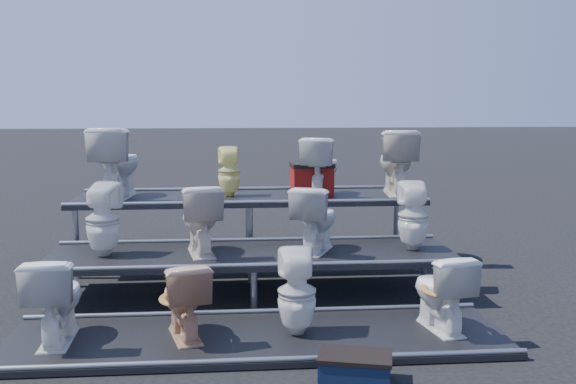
{
  "coord_description": "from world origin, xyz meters",
  "views": [
    {
      "loc": [
        -0.18,
        -6.51,
        2.04
      ],
      "look_at": [
        0.38,
        0.1,
        1.08
      ],
      "focal_mm": 40.0,
      "sensor_mm": 36.0,
      "label": 1
    }
  ],
  "objects": [
    {
      "name": "toilet_7",
      "position": [
        1.7,
        0.0,
        0.82
      ],
      "size": [
        0.36,
        0.36,
        0.72
      ],
      "primitive_type": "imported",
      "rotation": [
        0.0,
        0.0,
        3.04
      ],
      "color": "white",
      "rests_on": "tier_mid"
    },
    {
      "name": "toilet_0",
      "position": [
        -1.65,
        -1.3,
        0.43
      ],
      "size": [
        0.43,
        0.73,
        0.73
      ],
      "primitive_type": "imported",
      "rotation": [
        0.0,
        0.0,
        3.18
      ],
      "color": "white",
      "rests_on": "tier_front"
    },
    {
      "name": "toilet_3",
      "position": [
        1.58,
        -1.3,
        0.4
      ],
      "size": [
        0.49,
        0.72,
        0.68
      ],
      "primitive_type": "imported",
      "rotation": [
        0.0,
        0.0,
        3.32
      ],
      "color": "white",
      "rests_on": "tier_front"
    },
    {
      "name": "toilet_9",
      "position": [
        -0.24,
        1.3,
        1.16
      ],
      "size": [
        0.3,
        0.3,
        0.61
      ],
      "primitive_type": "imported",
      "rotation": [
        0.0,
        0.0,
        3.23
      ],
      "color": "#F6F096",
      "rests_on": "tier_back"
    },
    {
      "name": "ground",
      "position": [
        0.0,
        0.0,
        0.0
      ],
      "size": [
        80.0,
        80.0,
        0.0
      ],
      "primitive_type": "plane",
      "color": "black",
      "rests_on": "ground"
    },
    {
      "name": "toilet_8",
      "position": [
        -1.58,
        1.3,
        1.29
      ],
      "size": [
        0.58,
        0.89,
        0.85
      ],
      "primitive_type": "imported",
      "rotation": [
        0.0,
        0.0,
        3.01
      ],
      "color": "white",
      "rests_on": "tier_back"
    },
    {
      "name": "toilet_4",
      "position": [
        -1.51,
        0.0,
        0.83
      ],
      "size": [
        0.4,
        0.4,
        0.75
      ],
      "primitive_type": "imported",
      "rotation": [
        0.0,
        0.0,
        2.93
      ],
      "color": "white",
      "rests_on": "tier_mid"
    },
    {
      "name": "toilet_6",
      "position": [
        0.66,
        0.0,
        0.81
      ],
      "size": [
        0.63,
        0.78,
        0.7
      ],
      "primitive_type": "imported",
      "rotation": [
        0.0,
        0.0,
        2.72
      ],
      "color": "white",
      "rests_on": "tier_mid"
    },
    {
      "name": "toilet_5",
      "position": [
        -0.53,
        0.0,
        0.82
      ],
      "size": [
        0.52,
        0.77,
        0.73
      ],
      "primitive_type": "imported",
      "rotation": [
        0.0,
        0.0,
        3.32
      ],
      "color": "silver",
      "rests_on": "tier_mid"
    },
    {
      "name": "tier_front",
      "position": [
        0.0,
        -1.3,
        0.03
      ],
      "size": [
        4.2,
        1.2,
        0.06
      ],
      "primitive_type": "cube",
      "color": "black",
      "rests_on": "ground"
    },
    {
      "name": "red_crate",
      "position": [
        0.78,
        1.29,
        1.04
      ],
      "size": [
        0.51,
        0.42,
        0.35
      ],
      "primitive_type": "cube",
      "rotation": [
        0.0,
        0.0,
        0.05
      ],
      "color": "maroon",
      "rests_on": "tier_back"
    },
    {
      "name": "toilet_10",
      "position": [
        0.9,
        1.3,
        1.22
      ],
      "size": [
        0.63,
        0.81,
        0.72
      ],
      "primitive_type": "imported",
      "rotation": [
        0.0,
        0.0,
        2.78
      ],
      "color": "white",
      "rests_on": "tier_back"
    },
    {
      "name": "toilet_11",
      "position": [
        1.84,
        1.3,
        1.27
      ],
      "size": [
        0.52,
        0.83,
        0.81
      ],
      "primitive_type": "imported",
      "rotation": [
        0.0,
        0.0,
        3.05
      ],
      "color": "silver",
      "rests_on": "tier_back"
    },
    {
      "name": "step_stool",
      "position": [
        0.68,
        -2.15,
        0.09
      ],
      "size": [
        0.57,
        0.42,
        0.18
      ],
      "primitive_type": "cube",
      "rotation": [
        0.0,
        0.0,
        -0.25
      ],
      "color": "black",
      "rests_on": "ground"
    },
    {
      "name": "toilet_1",
      "position": [
        -0.61,
        -1.3,
        0.39
      ],
      "size": [
        0.52,
        0.72,
        0.66
      ],
      "primitive_type": "imported",
      "rotation": [
        0.0,
        0.0,
        3.4
      ],
      "color": "tan",
      "rests_on": "tier_front"
    },
    {
      "name": "tier_mid",
      "position": [
        0.0,
        0.0,
        0.23
      ],
      "size": [
        4.2,
        1.2,
        0.46
      ],
      "primitive_type": "cube",
      "color": "black",
      "rests_on": "ground"
    },
    {
      "name": "tier_back",
      "position": [
        0.0,
        1.3,
        0.43
      ],
      "size": [
        4.2,
        1.2,
        0.86
      ],
      "primitive_type": "cube",
      "color": "black",
      "rests_on": "ground"
    },
    {
      "name": "toilet_2",
      "position": [
        0.34,
        -1.3,
        0.42
      ],
      "size": [
        0.33,
        0.34,
        0.73
      ],
      "primitive_type": "imported",
      "rotation": [
        0.0,
        0.0,
        3.13
      ],
      "color": "white",
      "rests_on": "tier_front"
    }
  ]
}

